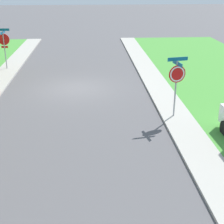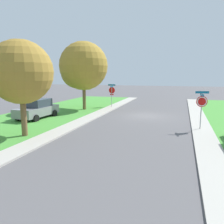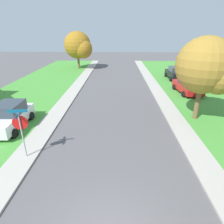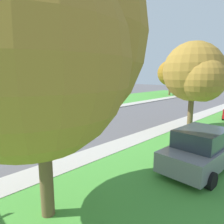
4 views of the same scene
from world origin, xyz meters
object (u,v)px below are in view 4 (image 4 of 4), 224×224
object	(u,v)px
tree_sidewalk_near	(36,41)
tree_sidewalk_mid	(195,74)
stop_sign_far_corner	(41,98)
tree_across_left	(171,74)
house_left_setback	(40,84)
car_grey_far_down_street	(202,150)
car_white_across_road	(59,103)

from	to	relation	value
tree_sidewalk_near	tree_sidewalk_mid	distance (m)	11.38
tree_sidewalk_mid	stop_sign_far_corner	bearing A→B (deg)	-155.46
stop_sign_far_corner	tree_sidewalk_mid	distance (m)	12.25
tree_sidewalk_near	tree_across_left	bearing A→B (deg)	113.37
house_left_setback	tree_sidewalk_near	bearing A→B (deg)	-27.56
tree_sidewalk_mid	tree_across_left	xyz separation A→B (m)	(-12.83, 20.73, -0.07)
car_grey_far_down_street	house_left_setback	distance (m)	26.79
tree_sidewalk_near	tree_sidewalk_mid	size ratio (longest dim) A/B	1.24
tree_sidewalk_near	tree_sidewalk_mid	bearing A→B (deg)	95.12
car_white_across_road	tree_sidewalk_mid	world-z (taller)	tree_sidewalk_mid
car_grey_far_down_street	tree_sidewalk_mid	world-z (taller)	tree_sidewalk_mid
tree_sidewalk_near	house_left_setback	bearing A→B (deg)	152.44
car_white_across_road	tree_sidewalk_near	bearing A→B (deg)	-33.43
car_white_across_road	tree_sidewalk_mid	xyz separation A→B (m)	(13.53, 1.71, 3.05)
stop_sign_far_corner	tree_sidewalk_mid	xyz separation A→B (m)	(10.98, 5.02, 2.04)
tree_sidewalk_mid	tree_across_left	world-z (taller)	tree_across_left
car_grey_far_down_street	tree_across_left	xyz separation A→B (m)	(-15.47, 25.95, 2.98)
stop_sign_far_corner	tree_sidewalk_near	xyz separation A→B (m)	(12.00, -6.30, 2.77)
house_left_setback	stop_sign_far_corner	bearing A→B (deg)	-27.43
car_grey_far_down_street	tree_across_left	size ratio (longest dim) A/B	0.70
tree_sidewalk_near	house_left_setback	distance (m)	27.50
car_grey_far_down_street	tree_across_left	distance (m)	30.36
car_white_across_road	tree_across_left	xyz separation A→B (m)	(0.70, 22.44, 2.98)
tree_sidewalk_mid	car_white_across_road	bearing A→B (deg)	-172.80
stop_sign_far_corner	car_grey_far_down_street	world-z (taller)	stop_sign_far_corner
tree_sidewalk_mid	house_left_setback	size ratio (longest dim) A/B	0.64
tree_across_left	house_left_setback	distance (m)	22.05
stop_sign_far_corner	car_white_across_road	size ratio (longest dim) A/B	0.64
stop_sign_far_corner	car_grey_far_down_street	bearing A→B (deg)	-0.88
tree_across_left	house_left_setback	size ratio (longest dim) A/B	0.67
car_white_across_road	tree_sidewalk_mid	distance (m)	13.98
car_white_across_road	house_left_setback	size ratio (longest dim) A/B	0.46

